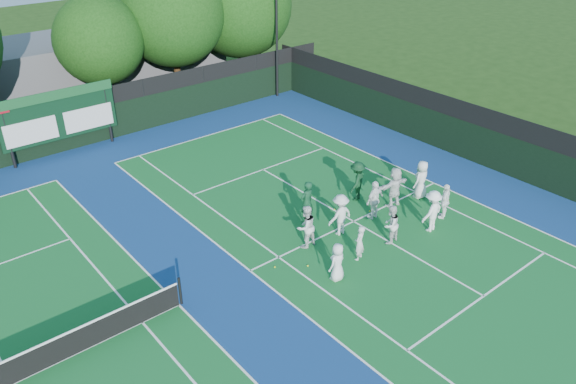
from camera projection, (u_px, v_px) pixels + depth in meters
ground at (371, 231)px, 23.34m from camera, size 120.00×120.00×0.00m
court_apron at (239, 276)px, 20.68m from camera, size 34.00×32.00×0.01m
near_court at (354, 221)px, 24.01m from camera, size 11.05×23.85×0.01m
left_court at (12, 384)px, 16.23m from camera, size 11.05×23.85×0.01m
back_fence at (77, 123)px, 30.15m from camera, size 34.00×0.08×3.00m
divider_fence_right at (481, 139)px, 28.35m from camera, size 0.08×32.00×3.00m
scoreboard at (58, 115)px, 28.91m from camera, size 6.00×0.21×3.55m
clubhouse at (89, 65)px, 37.47m from camera, size 18.00×6.00×4.00m
tennis_net at (8, 372)px, 16.00m from camera, size 11.30×0.10×1.10m
tree_c at (101, 42)px, 32.94m from camera, size 5.22×5.22×7.25m
tree_d at (173, 16)px, 35.23m from camera, size 6.65×6.65×8.88m
tree_e at (240, 6)px, 38.11m from camera, size 7.17×7.17×9.10m
tennis_ball_0 at (308, 266)px, 21.20m from camera, size 0.07×0.07×0.07m
tennis_ball_1 at (370, 211)px, 24.71m from camera, size 0.07×0.07×0.07m
tennis_ball_2 at (448, 200)px, 25.56m from camera, size 0.07×0.07×0.07m
tennis_ball_3 at (275, 267)px, 21.13m from camera, size 0.07×0.07×0.07m
tennis_ball_4 at (335, 209)px, 24.85m from camera, size 0.07×0.07×0.07m
tennis_ball_5 at (428, 217)px, 24.28m from camera, size 0.07×0.07×0.07m
player_front_0 at (337, 262)px, 20.18m from camera, size 0.81×0.60×1.52m
player_front_1 at (359, 243)px, 21.30m from camera, size 0.62×0.52×1.46m
player_front_2 at (391, 224)px, 22.26m from camera, size 0.90×0.75×1.66m
player_front_3 at (432, 211)px, 23.00m from camera, size 1.23×0.77×1.83m
player_front_4 at (445, 201)px, 23.93m from camera, size 1.03×0.74×1.62m
player_back_0 at (306, 227)px, 21.98m from camera, size 0.90×0.71×1.81m
player_back_1 at (340, 215)px, 22.77m from camera, size 1.17×0.68×1.81m
player_back_2 at (375, 200)px, 23.88m from camera, size 1.08×0.53×1.77m
player_back_3 at (394, 187)px, 24.78m from camera, size 1.78×0.71×1.87m
player_back_4 at (421, 180)px, 25.46m from camera, size 0.95×0.68×1.81m
coach_left at (307, 202)px, 23.51m from camera, size 0.76×0.54×1.95m
coach_right at (357, 181)px, 25.23m from camera, size 1.40×1.14×1.88m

